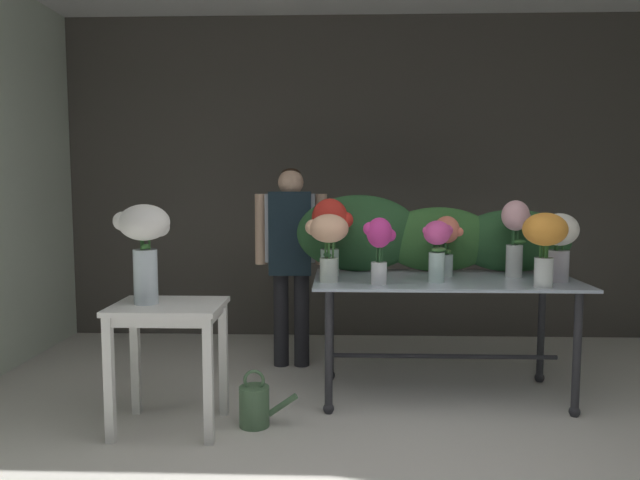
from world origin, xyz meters
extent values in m
plane|color=silver|center=(0.00, 1.71, 0.00)|extent=(7.54, 7.54, 0.00)
cube|color=#4C4742|center=(0.00, 3.41, 1.49)|extent=(5.80, 0.12, 2.98)
cube|color=#AFC0D1|center=(0.41, 1.74, 0.80)|extent=(1.73, 0.85, 0.02)
cylinder|color=#2D2D33|center=(-0.35, 1.41, 0.40)|extent=(0.05, 0.05, 0.79)
sphere|color=#2D2D33|center=(-0.35, 1.41, 0.03)|extent=(0.07, 0.07, 0.07)
cylinder|color=#2D2D33|center=(1.18, 1.41, 0.40)|extent=(0.05, 0.05, 0.79)
sphere|color=#2D2D33|center=(1.18, 1.41, 0.03)|extent=(0.07, 0.07, 0.07)
cylinder|color=#2D2D33|center=(-0.35, 2.06, 0.40)|extent=(0.05, 0.05, 0.79)
sphere|color=#2D2D33|center=(-0.35, 2.06, 0.03)|extent=(0.07, 0.07, 0.07)
cylinder|color=#2D2D33|center=(1.18, 2.06, 0.40)|extent=(0.05, 0.05, 0.79)
sphere|color=#2D2D33|center=(1.18, 2.06, 0.03)|extent=(0.07, 0.07, 0.07)
cylinder|color=#2D2D33|center=(0.41, 1.74, 0.28)|extent=(1.53, 0.03, 0.03)
cube|color=white|center=(-1.28, 1.16, 0.73)|extent=(0.63, 0.50, 0.03)
cube|color=white|center=(-1.28, 1.16, 0.69)|extent=(0.57, 0.44, 0.06)
cube|color=white|center=(-1.56, 0.95, 0.36)|extent=(0.05, 0.05, 0.72)
cube|color=white|center=(-1.01, 0.95, 0.36)|extent=(0.05, 0.05, 0.72)
cube|color=white|center=(-1.56, 1.37, 0.36)|extent=(0.05, 0.05, 0.72)
cube|color=white|center=(-1.01, 1.37, 0.36)|extent=(0.05, 0.05, 0.72)
cylinder|color=#232328|center=(-0.75, 2.39, 0.42)|extent=(0.12, 0.12, 0.84)
cylinder|color=#232328|center=(-0.59, 2.39, 0.42)|extent=(0.12, 0.12, 0.84)
cube|color=#999EA8|center=(-0.67, 2.39, 1.10)|extent=(0.38, 0.22, 0.52)
cube|color=#192833|center=(-0.67, 2.28, 1.06)|extent=(0.33, 0.02, 0.64)
cylinder|color=#D8AD8E|center=(-0.90, 2.39, 1.09)|extent=(0.09, 0.09, 0.55)
cylinder|color=#D8AD8E|center=(-0.43, 2.39, 1.09)|extent=(0.09, 0.09, 0.55)
sphere|color=#D8AD8E|center=(-0.67, 2.39, 1.45)|extent=(0.20, 0.20, 0.20)
ellipsoid|color=black|center=(-0.67, 2.41, 1.52)|extent=(0.15, 0.15, 0.09)
ellipsoid|color=#28562D|center=(-0.15, 2.04, 1.09)|extent=(0.89, 0.23, 0.55)
ellipsoid|color=#387033|center=(0.42, 2.04, 1.04)|extent=(0.82, 0.22, 0.46)
ellipsoid|color=#28562D|center=(0.95, 2.04, 1.04)|extent=(0.84, 0.21, 0.45)
cylinder|color=silver|center=(0.89, 1.81, 0.92)|extent=(0.11, 0.11, 0.22)
cylinder|color=#9EBCB2|center=(0.89, 1.81, 0.86)|extent=(0.10, 0.10, 0.09)
cylinder|color=#28562D|center=(0.91, 1.81, 1.00)|extent=(0.01, 0.01, 0.35)
cylinder|color=#28562D|center=(0.88, 1.83, 1.00)|extent=(0.01, 0.01, 0.35)
cylinder|color=#28562D|center=(0.88, 1.80, 1.00)|extent=(0.01, 0.01, 0.35)
ellipsoid|color=#EFB2BC|center=(0.89, 1.81, 1.23)|extent=(0.18, 0.18, 0.20)
sphere|color=#EFB2BC|center=(0.96, 1.79, 1.22)|extent=(0.06, 0.06, 0.06)
ellipsoid|color=#387033|center=(0.92, 1.81, 1.05)|extent=(0.11, 0.06, 0.03)
cylinder|color=silver|center=(-0.04, 1.48, 0.88)|extent=(0.10, 0.10, 0.14)
cylinder|color=#9EBCB2|center=(-0.04, 1.48, 0.84)|extent=(0.09, 0.09, 0.06)
cylinder|color=#28562D|center=(-0.02, 1.48, 0.95)|extent=(0.01, 0.01, 0.26)
cylinder|color=#28562D|center=(-0.04, 1.49, 0.95)|extent=(0.01, 0.01, 0.26)
cylinder|color=#28562D|center=(-0.05, 1.48, 0.95)|extent=(0.01, 0.01, 0.26)
cylinder|color=#28562D|center=(-0.04, 1.46, 0.95)|extent=(0.01, 0.01, 0.26)
ellipsoid|color=#D1338E|center=(-0.04, 1.48, 1.14)|extent=(0.16, 0.16, 0.19)
sphere|color=#D1338E|center=(-0.10, 1.48, 1.16)|extent=(0.09, 0.09, 0.09)
sphere|color=#D1338E|center=(0.03, 1.49, 1.12)|extent=(0.08, 0.08, 0.08)
cylinder|color=silver|center=(0.44, 1.83, 0.89)|extent=(0.09, 0.09, 0.15)
cylinder|color=#9EBCB2|center=(0.44, 1.83, 0.85)|extent=(0.09, 0.09, 0.06)
cylinder|color=#28562D|center=(0.45, 1.83, 0.95)|extent=(0.01, 0.01, 0.25)
cylinder|color=#28562D|center=(0.43, 1.85, 0.95)|extent=(0.01, 0.01, 0.25)
cylinder|color=#28562D|center=(0.43, 1.80, 0.95)|extent=(0.01, 0.01, 0.25)
ellipsoid|color=#EF7A60|center=(0.44, 1.83, 1.13)|extent=(0.18, 0.18, 0.19)
sphere|color=#EF7A60|center=(0.37, 1.85, 1.11)|extent=(0.08, 0.08, 0.08)
sphere|color=#EF7A60|center=(0.52, 1.80, 1.12)|extent=(0.06, 0.06, 0.06)
ellipsoid|color=#477F3D|center=(0.45, 1.83, 0.98)|extent=(0.06, 0.11, 0.03)
cylinder|color=silver|center=(0.96, 1.41, 0.90)|extent=(0.11, 0.11, 0.18)
cylinder|color=#9EBCB2|center=(0.96, 1.41, 0.85)|extent=(0.10, 0.10, 0.08)
cylinder|color=#2D6028|center=(0.97, 1.40, 0.97)|extent=(0.01, 0.01, 0.29)
cylinder|color=#2D6028|center=(0.96, 1.43, 0.97)|extent=(0.01, 0.01, 0.29)
cylinder|color=#2D6028|center=(0.93, 1.40, 0.97)|extent=(0.01, 0.01, 0.29)
cylinder|color=#2D6028|center=(0.95, 1.38, 0.97)|extent=(0.01, 0.01, 0.29)
ellipsoid|color=orange|center=(0.96, 1.41, 1.17)|extent=(0.26, 0.26, 0.20)
cylinder|color=silver|center=(1.13, 1.63, 0.91)|extent=(0.13, 0.13, 0.20)
cylinder|color=#9EBCB2|center=(1.13, 1.63, 0.86)|extent=(0.12, 0.12, 0.09)
cylinder|color=#387033|center=(1.15, 1.63, 0.96)|extent=(0.01, 0.01, 0.26)
cylinder|color=#387033|center=(1.11, 1.66, 0.96)|extent=(0.01, 0.01, 0.26)
cylinder|color=#387033|center=(1.11, 1.61, 0.96)|extent=(0.01, 0.01, 0.26)
ellipsoid|color=white|center=(1.13, 1.63, 1.15)|extent=(0.24, 0.24, 0.21)
sphere|color=white|center=(1.06, 1.66, 1.17)|extent=(0.07, 0.07, 0.07)
sphere|color=white|center=(1.21, 1.65, 1.17)|extent=(0.07, 0.07, 0.07)
cylinder|color=silver|center=(0.33, 1.58, 0.91)|extent=(0.10, 0.10, 0.19)
cylinder|color=#9EBCB2|center=(0.33, 1.58, 0.86)|extent=(0.09, 0.09, 0.08)
cylinder|color=#28562D|center=(0.35, 1.58, 0.95)|extent=(0.01, 0.01, 0.26)
cylinder|color=#28562D|center=(0.34, 1.60, 0.95)|extent=(0.01, 0.01, 0.26)
cylinder|color=#28562D|center=(0.31, 1.58, 0.95)|extent=(0.01, 0.01, 0.26)
cylinder|color=#28562D|center=(0.33, 1.56, 0.95)|extent=(0.01, 0.01, 0.26)
ellipsoid|color=#E54C9E|center=(0.33, 1.58, 1.13)|extent=(0.17, 0.17, 0.16)
sphere|color=#E54C9E|center=(0.27, 1.57, 1.15)|extent=(0.06, 0.06, 0.06)
sphere|color=#E54C9E|center=(0.40, 1.59, 1.15)|extent=(0.07, 0.07, 0.07)
ellipsoid|color=#477F3D|center=(0.35, 1.56, 1.03)|extent=(0.11, 0.07, 0.03)
cylinder|color=silver|center=(-0.36, 1.56, 0.89)|extent=(0.12, 0.12, 0.16)
cylinder|color=#9EBCB2|center=(-0.36, 1.56, 0.85)|extent=(0.11, 0.11, 0.07)
cylinder|color=#387033|center=(-0.33, 1.56, 0.96)|extent=(0.01, 0.01, 0.28)
cylinder|color=#387033|center=(-0.36, 1.58, 0.96)|extent=(0.01, 0.01, 0.28)
cylinder|color=#387033|center=(-0.38, 1.56, 0.96)|extent=(0.01, 0.01, 0.28)
cylinder|color=#387033|center=(-0.35, 1.54, 0.96)|extent=(0.01, 0.01, 0.28)
ellipsoid|color=#F4B78E|center=(-0.36, 1.56, 1.16)|extent=(0.25, 0.25, 0.18)
sphere|color=#F4B78E|center=(-0.46, 1.57, 1.16)|extent=(0.10, 0.10, 0.10)
ellipsoid|color=#28562D|center=(-0.36, 1.56, 0.99)|extent=(0.08, 0.11, 0.03)
cylinder|color=silver|center=(-0.35, 1.84, 0.90)|extent=(0.13, 0.13, 0.18)
cylinder|color=#9EBCB2|center=(-0.35, 1.84, 0.85)|extent=(0.12, 0.12, 0.08)
cylinder|color=#387033|center=(-0.32, 1.83, 0.98)|extent=(0.01, 0.01, 0.31)
cylinder|color=#387033|center=(-0.36, 1.86, 0.98)|extent=(0.01, 0.01, 0.31)
cylinder|color=#387033|center=(-0.38, 1.84, 0.98)|extent=(0.01, 0.01, 0.31)
cylinder|color=#387033|center=(-0.36, 1.81, 0.98)|extent=(0.01, 0.01, 0.31)
ellipsoid|color=red|center=(-0.35, 1.84, 1.21)|extent=(0.25, 0.25, 0.27)
sphere|color=red|center=(-0.25, 1.83, 1.20)|extent=(0.11, 0.11, 0.11)
ellipsoid|color=#387033|center=(-0.36, 1.87, 1.02)|extent=(0.09, 0.10, 0.03)
cylinder|color=silver|center=(-1.41, 1.16, 0.91)|extent=(0.14, 0.14, 0.32)
cylinder|color=#9EBCB2|center=(-1.41, 1.16, 0.82)|extent=(0.13, 0.13, 0.13)
cylinder|color=#387033|center=(-1.38, 1.16, 0.96)|extent=(0.01, 0.01, 0.40)
cylinder|color=#387033|center=(-1.43, 1.18, 0.96)|extent=(0.01, 0.01, 0.40)
cylinder|color=#387033|center=(-1.42, 1.13, 0.96)|extent=(0.01, 0.01, 0.40)
ellipsoid|color=white|center=(-1.41, 1.16, 1.22)|extent=(0.29, 0.29, 0.21)
sphere|color=white|center=(-1.53, 1.13, 1.23)|extent=(0.11, 0.11, 0.11)
sphere|color=white|center=(-1.33, 1.17, 1.20)|extent=(0.12, 0.12, 0.12)
ellipsoid|color=#2D6028|center=(-1.39, 1.12, 1.08)|extent=(0.05, 0.10, 0.03)
cylinder|color=#4C704C|center=(-0.79, 1.20, 0.12)|extent=(0.18, 0.18, 0.24)
cylinder|color=#4C704C|center=(-0.62, 1.20, 0.13)|extent=(0.18, 0.04, 0.14)
torus|color=#4C704C|center=(-0.79, 1.20, 0.28)|extent=(0.13, 0.02, 0.13)
camera|label=1|loc=(-0.28, -2.20, 1.44)|focal=33.24mm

